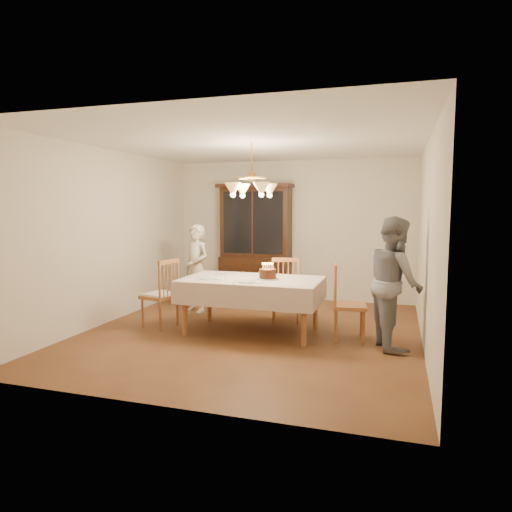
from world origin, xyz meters
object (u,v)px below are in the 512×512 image
(china_hutch, at_px, (256,244))
(chair_far_side, at_px, (286,293))
(dining_table, at_px, (252,284))
(elderly_woman, at_px, (196,268))
(birthday_cake, at_px, (268,274))

(china_hutch, height_order, chair_far_side, china_hutch)
(dining_table, xyz_separation_m, elderly_woman, (-1.27, 0.94, 0.05))
(dining_table, bearing_deg, birthday_cake, 1.27)
(china_hutch, xyz_separation_m, chair_far_side, (0.97, -1.54, -0.60))
(dining_table, relative_size, chair_far_side, 1.90)
(china_hutch, relative_size, chair_far_side, 2.16)
(chair_far_side, xyz_separation_m, birthday_cake, (-0.09, -0.71, 0.38))
(china_hutch, distance_m, birthday_cake, 2.42)
(chair_far_side, bearing_deg, dining_table, -114.06)
(chair_far_side, relative_size, birthday_cake, 3.33)
(elderly_woman, xyz_separation_m, birthday_cake, (1.49, -0.94, 0.10))
(dining_table, bearing_deg, chair_far_side, 65.94)
(dining_table, distance_m, elderly_woman, 1.58)
(dining_table, distance_m, china_hutch, 2.37)
(birthday_cake, bearing_deg, chair_far_side, 82.75)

